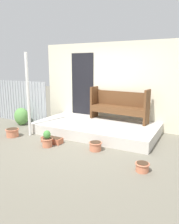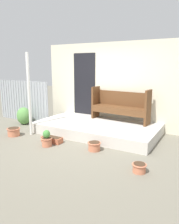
% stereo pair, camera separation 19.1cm
% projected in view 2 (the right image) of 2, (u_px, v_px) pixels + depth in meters
% --- Properties ---
extents(ground_plane, '(24.00, 24.00, 0.00)m').
position_uv_depth(ground_plane, '(77.00, 142.00, 5.54)').
color(ground_plane, '#706B5B').
extents(porch_slab, '(3.41, 1.81, 0.29)m').
position_uv_depth(porch_slab, '(97.00, 128.00, 6.25)').
color(porch_slab, beige).
rests_on(porch_slab, ground_plane).
extents(house_wall, '(4.61, 0.08, 2.60)m').
position_uv_depth(house_wall, '(110.00, 85.00, 6.82)').
color(house_wall, beige).
rests_on(house_wall, ground_plane).
extents(fence_corrugated, '(2.22, 0.05, 1.39)m').
position_uv_depth(fence_corrugated, '(23.00, 101.00, 7.58)').
color(fence_corrugated, '#9EA3A8').
rests_on(fence_corrugated, ground_plane).
extents(support_post, '(0.08, 0.08, 2.24)m').
position_uv_depth(support_post, '(29.00, 95.00, 5.91)').
color(support_post, silver).
rests_on(support_post, ground_plane).
extents(bench, '(1.78, 0.55, 0.98)m').
position_uv_depth(bench, '(120.00, 104.00, 6.41)').
color(bench, brown).
rests_on(bench, porch_slab).
extents(flower_pot_left, '(0.36, 0.36, 0.22)m').
position_uv_depth(flower_pot_left, '(14.00, 131.00, 6.01)').
color(flower_pot_left, '#C67251').
rests_on(flower_pot_left, ground_plane).
extents(flower_pot_middle, '(0.27, 0.27, 0.40)m').
position_uv_depth(flower_pot_middle, '(47.00, 139.00, 5.22)').
color(flower_pot_middle, '#C67251').
rests_on(flower_pot_middle, ground_plane).
extents(flower_pot_right, '(0.31, 0.31, 0.20)m').
position_uv_depth(flower_pot_right, '(94.00, 146.00, 4.97)').
color(flower_pot_right, '#C67251').
rests_on(flower_pot_right, ground_plane).
extents(flower_pot_far_right, '(0.27, 0.27, 0.17)m').
position_uv_depth(flower_pot_far_right, '(139.00, 167.00, 3.95)').
color(flower_pot_far_right, '#C67251').
rests_on(flower_pot_far_right, ground_plane).
extents(planter_box_rect, '(0.54, 0.22, 0.15)m').
position_uv_depth(planter_box_rect, '(52.00, 139.00, 5.51)').
color(planter_box_rect, '#B26042').
rests_on(planter_box_rect, ground_plane).
extents(shrub_by_fence, '(0.48, 0.43, 0.57)m').
position_uv_depth(shrub_by_fence, '(24.00, 116.00, 7.17)').
color(shrub_by_fence, '#599347').
rests_on(shrub_by_fence, ground_plane).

